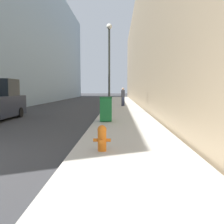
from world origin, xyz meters
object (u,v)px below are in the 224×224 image
fire_hydrant (102,137)px  lamppost (109,62)px  trash_bin (106,109)px  pedestrian_on_sidewalk (123,97)px

fire_hydrant → lamppost: bearing=91.1°
trash_bin → lamppost: 5.29m
trash_bin → fire_hydrant: bearing=-88.1°
lamppost → fire_hydrant: bearing=-88.9°
trash_bin → pedestrian_on_sidewalk: (1.09, 12.04, 0.25)m
pedestrian_on_sidewalk → lamppost: bearing=-98.1°
pedestrian_on_sidewalk → fire_hydrant: bearing=-92.8°
fire_hydrant → pedestrian_on_sidewalk: size_ratio=0.39×
fire_hydrant → pedestrian_on_sidewalk: pedestrian_on_sidewalk is taller
fire_hydrant → lamppost: lamppost is taller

